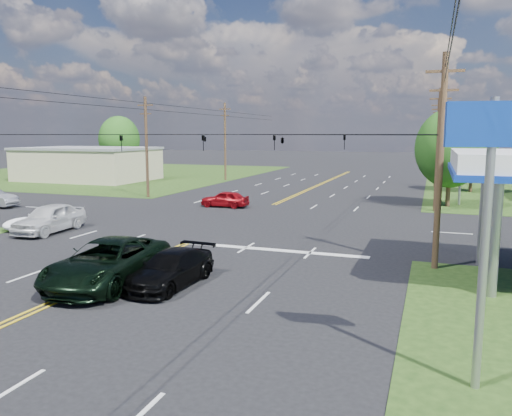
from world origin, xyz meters
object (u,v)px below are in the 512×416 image
at_px(pole_left_far, 225,141).
at_px(pickup_white, 50,218).
at_px(pole_se, 440,160).
at_px(tree_far_l, 119,139).
at_px(polesign_se, 490,169).
at_px(pole_nw, 147,146).
at_px(pickup_dkgreen, 108,262).
at_px(tree_right_a, 451,148).
at_px(tree_right_b, 473,152).
at_px(retail_nw, 88,165).
at_px(suv_black, 171,269).
at_px(pole_ne, 438,149).
at_px(pole_right_far, 437,142).

xyz_separation_m(pole_left_far, pickup_white, (3.50, -36.00, -4.28)).
xyz_separation_m(pole_se, pole_left_far, (-26.00, 37.00, 0.25)).
relative_size(pole_left_far, pickup_white, 1.93).
xyz_separation_m(tree_far_l, polesign_se, (45.92, -52.06, 0.07)).
relative_size(pole_se, polesign_se, 1.38).
xyz_separation_m(tree_far_l, pickup_white, (22.50, -40.00, -4.31)).
xyz_separation_m(pole_se, pole_nw, (-26.00, 18.00, 0.00)).
distance_m(pickup_dkgreen, polesign_se, 14.71).
bearing_deg(tree_right_a, tree_right_b, 78.23).
distance_m(tree_right_b, polesign_se, 44.15).
distance_m(retail_nw, suv_black, 49.76).
relative_size(tree_far_l, pickup_dkgreen, 1.35).
bearing_deg(pole_ne, suv_black, -112.43).
bearing_deg(tree_far_l, pickup_dkgreen, -55.85).
bearing_deg(tree_right_b, suv_black, -108.99).
relative_size(pole_left_far, polesign_se, 1.46).
xyz_separation_m(pole_left_far, pickup_dkgreen, (13.50, -43.90, -4.27)).
bearing_deg(tree_right_b, retail_nw, -177.54).
distance_m(tree_far_l, polesign_se, 69.42).
height_order(pickup_dkgreen, polesign_se, polesign_se).
distance_m(pole_ne, tree_right_a, 3.16).
bearing_deg(pickup_white, pole_ne, 33.75).
bearing_deg(tree_far_l, suv_black, -53.46).
distance_m(retail_nw, tree_right_a, 45.21).
xyz_separation_m(tree_far_l, pickup_dkgreen, (32.50, -47.90, -4.29)).
distance_m(pole_nw, pickup_white, 17.82).
relative_size(pole_nw, tree_right_b, 1.34).
distance_m(pickup_white, polesign_se, 26.71).
distance_m(pole_se, tree_right_b, 33.19).
bearing_deg(pole_ne, pole_left_far, 143.84).
height_order(pole_nw, pickup_dkgreen, pole_nw).
distance_m(pickup_dkgreen, suv_black, 2.60).
height_order(pole_right_far, pickup_white, pole_right_far).
xyz_separation_m(retail_nw, polesign_se, (43.92, -42.06, 3.27)).
xyz_separation_m(pole_ne, tree_right_b, (3.50, 15.00, -0.70)).
relative_size(pole_se, pickup_white, 1.83).
distance_m(pole_right_far, suv_black, 44.59).
bearing_deg(pole_nw, pickup_dkgreen, -61.54).
bearing_deg(pole_right_far, pole_ne, -90.00).
distance_m(pole_ne, pickup_dkgreen, 28.15).
bearing_deg(pickup_dkgreen, pickup_white, 137.31).
bearing_deg(retail_nw, pole_left_far, 19.44).
bearing_deg(pickup_white, tree_far_l, 116.04).
distance_m(pole_left_far, tree_right_b, 29.79).
bearing_deg(polesign_se, pickup_white, 152.76).
bearing_deg(tree_right_a, pickup_white, -139.60).
bearing_deg(suv_black, pole_nw, 126.81).
height_order(pole_se, pole_right_far, pole_right_far).
bearing_deg(suv_black, pickup_dkgreen, -161.43).
bearing_deg(tree_right_b, tree_far_l, 170.63).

